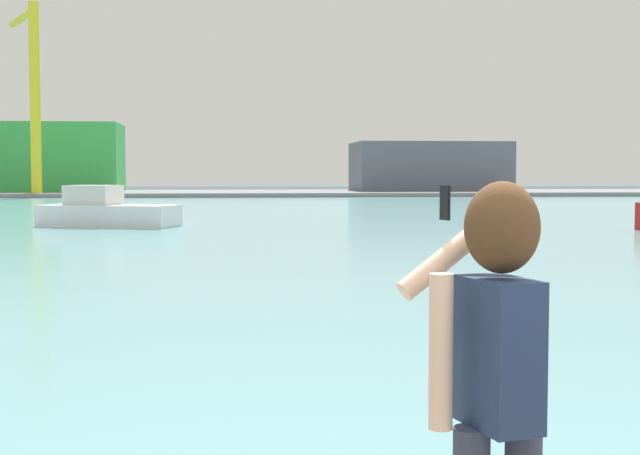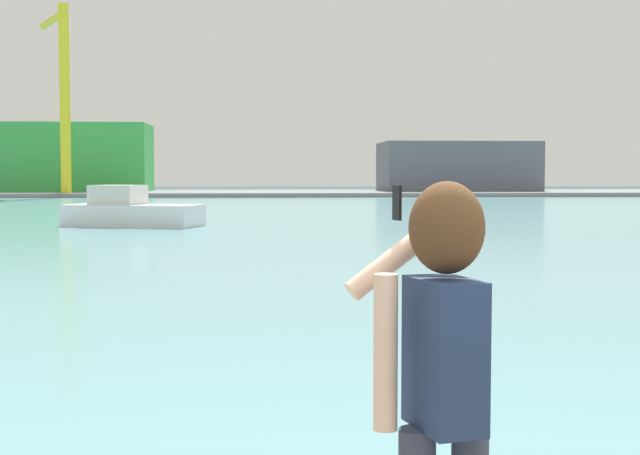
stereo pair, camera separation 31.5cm
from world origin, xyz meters
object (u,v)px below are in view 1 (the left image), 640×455
port_crane (32,82)px  warehouse_left (35,157)px  person_photographer (495,362)px  boat_moored (106,212)px  warehouse_right (429,167)px

port_crane → warehouse_left: bearing=101.5°
person_photographer → boat_moored: 35.80m
boat_moored → warehouse_left: bearing=123.9°
port_crane → warehouse_right: bearing=12.2°
boat_moored → warehouse_right: bearing=84.0°
person_photographer → warehouse_left: warehouse_left is taller
warehouse_left → warehouse_right: (42.54, 0.49, -0.92)m
boat_moored → warehouse_left: (-15.06, 57.71, 3.36)m
person_photographer → port_crane: 87.37m
person_photographer → port_crane: (-19.50, 84.63, 9.57)m
boat_moored → warehouse_left: size_ratio=0.35×
person_photographer → boat_moored: (-6.14, 35.26, -0.90)m
boat_moored → warehouse_right: warehouse_right is taller
person_photographer → boat_moored: bearing=-4.0°
person_photographer → port_crane: port_crane is taller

